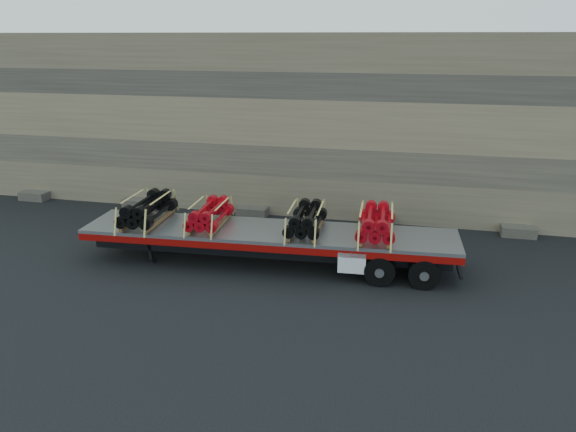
# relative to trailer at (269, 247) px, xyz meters

# --- Properties ---
(ground) EXTENTS (120.00, 120.00, 0.00)m
(ground) POSITION_rel_trailer_xyz_m (1.04, -0.06, -0.58)
(ground) COLOR black
(ground) RESTS_ON ground
(rock_wall) EXTENTS (44.00, 3.00, 7.00)m
(rock_wall) POSITION_rel_trailer_xyz_m (1.04, 6.44, 2.92)
(rock_wall) COLOR #7A6B54
(rock_wall) RESTS_ON ground
(trailer) EXTENTS (11.68, 2.91, 1.16)m
(trailer) POSITION_rel_trailer_xyz_m (0.00, 0.00, 0.00)
(trailer) COLOR #9C9EA3
(trailer) RESTS_ON ground
(bundle_front) EXTENTS (1.29, 2.37, 0.82)m
(bundle_front) POSITION_rel_trailer_xyz_m (-3.94, -0.23, 0.99)
(bundle_front) COLOR black
(bundle_front) RESTS_ON trailer
(bundle_midfront) EXTENTS (1.14, 2.10, 0.73)m
(bundle_midfront) POSITION_rel_trailer_xyz_m (-1.88, -0.11, 0.94)
(bundle_midfront) COLOR #B60914
(bundle_midfront) RESTS_ON trailer
(bundle_midrear) EXTENTS (1.19, 2.19, 0.75)m
(bundle_midrear) POSITION_rel_trailer_xyz_m (1.17, 0.07, 0.96)
(bundle_midrear) COLOR black
(bundle_midrear) RESTS_ON trailer
(bundle_rear) EXTENTS (1.23, 2.27, 0.78)m
(bundle_rear) POSITION_rel_trailer_xyz_m (3.28, 0.19, 0.97)
(bundle_rear) COLOR #B60914
(bundle_rear) RESTS_ON trailer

